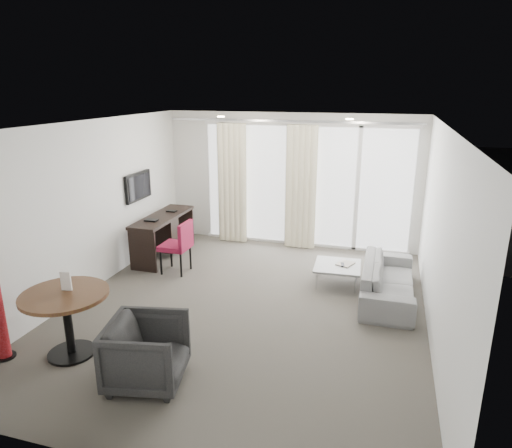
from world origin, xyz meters
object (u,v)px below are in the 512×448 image
(tub_armchair, at_px, (147,352))
(rattan_chair_b, at_px, (373,205))
(sofa, at_px, (388,280))
(desk, at_px, (164,236))
(round_table, at_px, (68,324))
(coffee_table, at_px, (337,274))
(desk_chair, at_px, (175,247))
(rattan_chair_a, at_px, (328,210))

(tub_armchair, distance_m, rattan_chair_b, 7.21)
(sofa, height_order, rattan_chair_b, rattan_chair_b)
(desk, height_order, round_table, round_table)
(tub_armchair, height_order, coffee_table, tub_armchair)
(desk_chair, distance_m, tub_armchair, 3.07)
(desk_chair, height_order, rattan_chair_a, desk_chair)
(round_table, bearing_deg, rattan_chair_b, 64.56)
(desk, distance_m, round_table, 3.33)
(sofa, bearing_deg, coffee_table, 70.63)
(coffee_table, relative_size, rattan_chair_a, 0.96)
(round_table, bearing_deg, rattan_chair_a, 69.97)
(desk, xyz_separation_m, desk_chair, (0.55, -0.64, 0.06))
(desk, xyz_separation_m, coffee_table, (3.27, -0.37, -0.23))
(desk_chair, relative_size, round_table, 0.91)
(round_table, bearing_deg, sofa, 36.46)
(rattan_chair_b, bearing_deg, coffee_table, -100.95)
(rattan_chair_a, distance_m, rattan_chair_b, 1.14)
(rattan_chair_a, relative_size, rattan_chair_b, 0.93)
(desk_chair, bearing_deg, rattan_chair_a, 59.02)
(desk_chair, distance_m, round_table, 2.66)
(tub_armchair, relative_size, rattan_chair_b, 0.99)
(coffee_table, xyz_separation_m, rattan_chair_a, (-0.58, 3.16, 0.21))
(coffee_table, distance_m, rattan_chair_a, 3.22)
(rattan_chair_a, bearing_deg, desk_chair, -131.69)
(desk_chair, xyz_separation_m, coffee_table, (2.72, 0.28, -0.29))
(desk, relative_size, sofa, 0.88)
(rattan_chair_a, bearing_deg, round_table, -119.87)
(round_table, xyz_separation_m, rattan_chair_a, (2.22, 6.09, -0.02))
(round_table, xyz_separation_m, tub_armchair, (1.16, -0.22, -0.03))
(coffee_table, bearing_deg, round_table, -133.71)
(desk, height_order, rattan_chair_a, desk)
(rattan_chair_b, bearing_deg, desk_chair, -132.64)
(desk_chair, relative_size, tub_armchair, 1.13)
(sofa, bearing_deg, desk_chair, 89.98)
(round_table, height_order, rattan_chair_a, round_table)
(tub_armchair, bearing_deg, rattan_chair_b, -27.80)
(desk, xyz_separation_m, tub_armchair, (1.62, -3.52, -0.03))
(desk_chair, height_order, sofa, desk_chair)
(desk_chair, bearing_deg, coffee_table, 6.67)
(round_table, relative_size, coffee_table, 1.38)
(sofa, bearing_deg, rattan_chair_a, 21.76)
(round_table, distance_m, rattan_chair_b, 7.42)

